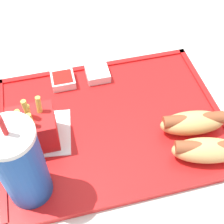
# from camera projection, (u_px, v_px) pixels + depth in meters

# --- Properties ---
(dining_table) EXTENTS (1.02, 1.12, 0.77)m
(dining_table) POSITION_uv_depth(u_px,v_px,m) (112.00, 213.00, 0.90)
(dining_table) COLOR beige
(dining_table) RESTS_ON ground_plane
(food_tray) EXTENTS (0.44, 0.34, 0.01)m
(food_tray) POSITION_uv_depth(u_px,v_px,m) (112.00, 123.00, 0.62)
(food_tray) COLOR red
(food_tray) RESTS_ON dining_table
(paper_napkin) EXTENTS (0.14, 0.12, 0.00)m
(paper_napkin) POSITION_uv_depth(u_px,v_px,m) (38.00, 134.00, 0.60)
(paper_napkin) COLOR white
(paper_napkin) RESTS_ON food_tray
(soda_cup) EXTENTS (0.07, 0.07, 0.20)m
(soda_cup) POSITION_uv_depth(u_px,v_px,m) (21.00, 165.00, 0.46)
(soda_cup) COLOR #194CA5
(soda_cup) RESTS_ON food_tray
(hot_dog_far) EXTENTS (0.13, 0.08, 0.05)m
(hot_dog_far) POSITION_uv_depth(u_px,v_px,m) (207.00, 150.00, 0.55)
(hot_dog_far) COLOR tan
(hot_dog_far) RESTS_ON food_tray
(hot_dog_near) EXTENTS (0.13, 0.06, 0.05)m
(hot_dog_near) POSITION_uv_depth(u_px,v_px,m) (193.00, 122.00, 0.59)
(hot_dog_near) COLOR tan
(hot_dog_near) RESTS_ON food_tray
(fries_carton) EXTENTS (0.08, 0.07, 0.11)m
(fries_carton) POSITION_uv_depth(u_px,v_px,m) (33.00, 129.00, 0.56)
(fries_carton) COLOR red
(fries_carton) RESTS_ON food_tray
(sauce_cup_mayo) EXTENTS (0.05, 0.05, 0.02)m
(sauce_cup_mayo) POSITION_uv_depth(u_px,v_px,m) (98.00, 74.00, 0.69)
(sauce_cup_mayo) COLOR silver
(sauce_cup_mayo) RESTS_ON food_tray
(sauce_cup_ketchup) EXTENTS (0.05, 0.05, 0.02)m
(sauce_cup_ketchup) POSITION_uv_depth(u_px,v_px,m) (63.00, 80.00, 0.68)
(sauce_cup_ketchup) COLOR silver
(sauce_cup_ketchup) RESTS_ON food_tray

